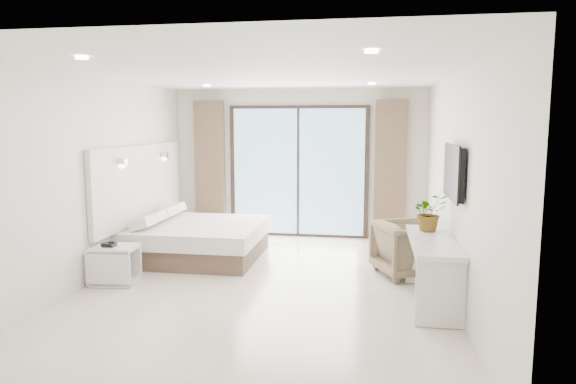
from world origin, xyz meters
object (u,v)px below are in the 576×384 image
Objects in this scene: nightstand at (115,265)px; armchair at (409,246)px; console_desk at (432,256)px; bed at (197,239)px.

nightstand is 3.94m from armchair.
nightstand is at bearing 80.99° from armchair.
bed is at bearing 155.43° from console_desk.
console_desk reaches higher than nightstand.
nightstand is 0.70× the size of armchair.
nightstand is at bearing -113.62° from bed.
nightstand is 4.02m from console_desk.
console_desk is at bearing -24.57° from bed.
bed is 3.22m from armchair.
armchair reaches higher than nightstand.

